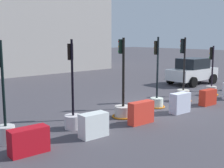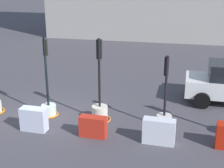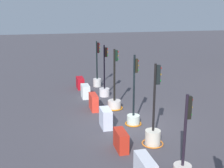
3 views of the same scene
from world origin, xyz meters
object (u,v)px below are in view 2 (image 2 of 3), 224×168
object	(u,v)px
traffic_light_5	(164,116)
construction_barrier_5	(159,131)
traffic_light_3	(48,104)
traffic_light_4	(100,106)
construction_barrier_4	(93,127)
construction_barrier_3	(34,119)

from	to	relation	value
traffic_light_5	construction_barrier_5	size ratio (longest dim) A/B	2.51
traffic_light_3	construction_barrier_5	world-z (taller)	traffic_light_3
traffic_light_3	traffic_light_4	distance (m)	2.16
traffic_light_5	construction_barrier_5	xyz separation A→B (m)	(-0.10, -1.23, -0.01)
construction_barrier_5	construction_barrier_4	bearing A→B (deg)	179.92
traffic_light_3	construction_barrier_4	size ratio (longest dim) A/B	3.38
construction_barrier_3	construction_barrier_4	xyz separation A→B (m)	(2.28, -0.02, -0.06)
traffic_light_5	traffic_light_3	bearing A→B (deg)	178.23
construction_barrier_3	construction_barrier_4	bearing A→B (deg)	-0.46
construction_barrier_3	construction_barrier_4	distance (m)	2.28
traffic_light_5	construction_barrier_4	xyz separation A→B (m)	(-2.45, -1.23, -0.07)
traffic_light_4	construction_barrier_4	xyz separation A→B (m)	(0.09, -1.39, -0.19)
traffic_light_5	construction_barrier_3	xyz separation A→B (m)	(-4.73, -1.21, -0.01)
construction_barrier_4	construction_barrier_5	distance (m)	2.35
traffic_light_3	construction_barrier_3	world-z (taller)	traffic_light_3
traffic_light_4	traffic_light_5	size ratio (longest dim) A/B	1.17
traffic_light_3	construction_barrier_5	xyz separation A→B (m)	(4.60, -1.38, -0.05)
construction_barrier_3	construction_barrier_5	size ratio (longest dim) A/B	0.88
traffic_light_5	construction_barrier_3	size ratio (longest dim) A/B	2.86
traffic_light_4	construction_barrier_5	world-z (taller)	traffic_light_4
construction_barrier_4	construction_barrier_5	bearing A→B (deg)	-0.08
traffic_light_5	construction_barrier_5	bearing A→B (deg)	-94.78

